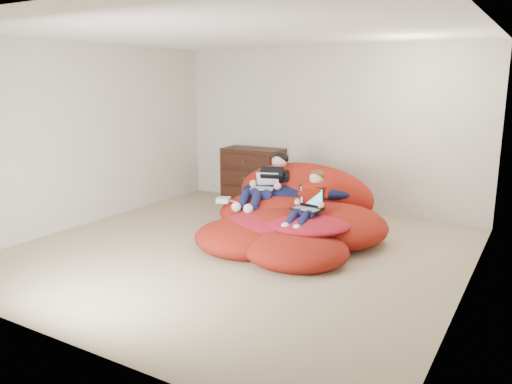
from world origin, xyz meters
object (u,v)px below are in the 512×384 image
object	(u,v)px
older_boy	(269,180)
younger_boy	(310,199)
dresser	(253,175)
laptop_white	(265,184)
beanbag_pile	(294,216)
laptop_black	(309,203)

from	to	relation	value
older_boy	younger_boy	bearing A→B (deg)	-30.80
dresser	older_boy	xyz separation A→B (m)	(0.95, -1.18, 0.21)
dresser	younger_boy	size ratio (longest dim) A/B	1.21
laptop_white	dresser	bearing A→B (deg)	126.44
younger_boy	laptop_white	distance (m)	0.94
dresser	beanbag_pile	distance (m)	1.99
older_boy	younger_boy	xyz separation A→B (m)	(0.85, -0.51, -0.06)
dresser	older_boy	bearing A→B (deg)	-51.08
beanbag_pile	laptop_white	world-z (taller)	beanbag_pile
beanbag_pile	laptop_white	distance (m)	0.60
dresser	older_boy	distance (m)	1.53
dresser	beanbag_pile	size ratio (longest dim) A/B	0.41
dresser	older_boy	world-z (taller)	older_boy
laptop_black	beanbag_pile	bearing A→B (deg)	136.71
laptop_white	laptop_black	bearing A→B (deg)	-26.56
older_boy	laptop_black	size ratio (longest dim) A/B	3.02
older_boy	younger_boy	world-z (taller)	older_boy
younger_boy	laptop_black	xyz separation A→B (m)	(-0.00, -0.03, -0.05)
dresser	younger_boy	world-z (taller)	younger_boy
laptop_white	laptop_black	size ratio (longest dim) A/B	1.01
beanbag_pile	older_boy	distance (m)	0.65
older_boy	laptop_white	distance (m)	0.12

